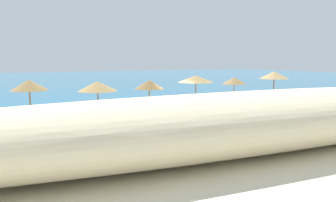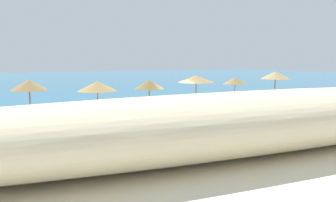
{
  "view_description": "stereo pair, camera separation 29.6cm",
  "coord_description": "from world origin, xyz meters",
  "px_view_note": "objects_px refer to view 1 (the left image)",
  "views": [
    {
      "loc": [
        -11.28,
        -20.08,
        3.99
      ],
      "look_at": [
        -0.53,
        0.17,
        1.07
      ],
      "focal_mm": 35.23,
      "sensor_mm": 36.0,
      "label": 1
    },
    {
      "loc": [
        -11.02,
        -20.22,
        3.99
      ],
      "look_at": [
        -0.53,
        0.17,
        1.07
      ],
      "focal_mm": 35.23,
      "sensor_mm": 36.0,
      "label": 2
    }
  ],
  "objects_px": {
    "beach_umbrella_3": "(196,79)",
    "beach_umbrella_5": "(274,75)",
    "lounge_chair_0": "(237,104)",
    "beach_ball": "(164,120)",
    "beach_umbrella_1": "(98,86)",
    "beach_umbrella_2": "(149,85)",
    "beach_umbrella_4": "(234,81)",
    "lounge_chair_2": "(280,103)",
    "wooden_signpost": "(42,119)",
    "lounge_chair_1": "(35,123)",
    "beach_umbrella_0": "(29,85)"
  },
  "relations": [
    {
      "from": "beach_umbrella_3",
      "to": "beach_umbrella_5",
      "type": "height_order",
      "value": "beach_umbrella_5"
    },
    {
      "from": "beach_umbrella_3",
      "to": "beach_umbrella_5",
      "type": "distance_m",
      "value": 7.79
    },
    {
      "from": "beach_umbrella_5",
      "to": "lounge_chair_1",
      "type": "relative_size",
      "value": 1.92
    },
    {
      "from": "beach_umbrella_3",
      "to": "lounge_chair_1",
      "type": "bearing_deg",
      "value": -174.91
    },
    {
      "from": "beach_umbrella_2",
      "to": "beach_umbrella_5",
      "type": "height_order",
      "value": "beach_umbrella_5"
    },
    {
      "from": "beach_umbrella_4",
      "to": "wooden_signpost",
      "type": "bearing_deg",
      "value": -167.8
    },
    {
      "from": "beach_umbrella_2",
      "to": "lounge_chair_2",
      "type": "height_order",
      "value": "beach_umbrella_2"
    },
    {
      "from": "lounge_chair_0",
      "to": "beach_umbrella_2",
      "type": "bearing_deg",
      "value": 51.54
    },
    {
      "from": "beach_umbrella_5",
      "to": "beach_ball",
      "type": "distance_m",
      "value": 12.27
    },
    {
      "from": "beach_umbrella_2",
      "to": "beach_umbrella_3",
      "type": "relative_size",
      "value": 0.92
    },
    {
      "from": "lounge_chair_2",
      "to": "wooden_signpost",
      "type": "bearing_deg",
      "value": 111.66
    },
    {
      "from": "lounge_chair_0",
      "to": "lounge_chair_1",
      "type": "relative_size",
      "value": 0.93
    },
    {
      "from": "beach_umbrella_0",
      "to": "beach_ball",
      "type": "relative_size",
      "value": 7.81
    },
    {
      "from": "beach_umbrella_3",
      "to": "beach_umbrella_4",
      "type": "distance_m",
      "value": 3.75
    },
    {
      "from": "lounge_chair_2",
      "to": "wooden_signpost",
      "type": "distance_m",
      "value": 18.68
    },
    {
      "from": "beach_umbrella_2",
      "to": "lounge_chair_0",
      "type": "height_order",
      "value": "beach_umbrella_2"
    },
    {
      "from": "beach_umbrella_2",
      "to": "beach_umbrella_4",
      "type": "height_order",
      "value": "beach_umbrella_2"
    },
    {
      "from": "beach_umbrella_0",
      "to": "wooden_signpost",
      "type": "xyz_separation_m",
      "value": [
        0.24,
        -3.05,
        -1.51
      ]
    },
    {
      "from": "beach_umbrella_0",
      "to": "lounge_chair_0",
      "type": "bearing_deg",
      "value": -2.65
    },
    {
      "from": "beach_umbrella_4",
      "to": "beach_ball",
      "type": "xyz_separation_m",
      "value": [
        -7.74,
        -2.65,
        -2.09
      ]
    },
    {
      "from": "lounge_chair_2",
      "to": "beach_umbrella_5",
      "type": "bearing_deg",
      "value": -4.69
    },
    {
      "from": "beach_umbrella_3",
      "to": "beach_umbrella_5",
      "type": "xyz_separation_m",
      "value": [
        7.79,
        -0.2,
        0.11
      ]
    },
    {
      "from": "beach_umbrella_1",
      "to": "lounge_chair_0",
      "type": "distance_m",
      "value": 11.09
    },
    {
      "from": "beach_umbrella_4",
      "to": "lounge_chair_0",
      "type": "bearing_deg",
      "value": -113.98
    },
    {
      "from": "beach_umbrella_1",
      "to": "beach_ball",
      "type": "relative_size",
      "value": 7.25
    },
    {
      "from": "beach_umbrella_0",
      "to": "beach_ball",
      "type": "distance_m",
      "value": 8.26
    },
    {
      "from": "beach_umbrella_2",
      "to": "beach_umbrella_1",
      "type": "bearing_deg",
      "value": -173.63
    },
    {
      "from": "beach_umbrella_4",
      "to": "wooden_signpost",
      "type": "distance_m",
      "value": 15.44
    },
    {
      "from": "beach_umbrella_0",
      "to": "lounge_chair_1",
      "type": "height_order",
      "value": "beach_umbrella_0"
    },
    {
      "from": "beach_umbrella_5",
      "to": "lounge_chair_1",
      "type": "bearing_deg",
      "value": -177.56
    },
    {
      "from": "beach_umbrella_1",
      "to": "beach_umbrella_4",
      "type": "relative_size",
      "value": 1.02
    },
    {
      "from": "beach_umbrella_2",
      "to": "beach_umbrella_3",
      "type": "distance_m",
      "value": 3.83
    },
    {
      "from": "beach_umbrella_0",
      "to": "lounge_chair_1",
      "type": "distance_m",
      "value": 2.29
    },
    {
      "from": "beach_ball",
      "to": "beach_umbrella_3",
      "type": "bearing_deg",
      "value": 32.37
    },
    {
      "from": "beach_umbrella_4",
      "to": "lounge_chair_2",
      "type": "distance_m",
      "value": 4.32
    },
    {
      "from": "lounge_chair_1",
      "to": "beach_umbrella_5",
      "type": "bearing_deg",
      "value": -109.39
    },
    {
      "from": "beach_umbrella_2",
      "to": "lounge_chair_0",
      "type": "bearing_deg",
      "value": -6.25
    },
    {
      "from": "lounge_chair_1",
      "to": "wooden_signpost",
      "type": "distance_m",
      "value": 2.2
    },
    {
      "from": "beach_umbrella_4",
      "to": "wooden_signpost",
      "type": "height_order",
      "value": "beach_umbrella_4"
    },
    {
      "from": "beach_umbrella_0",
      "to": "lounge_chair_0",
      "type": "distance_m",
      "value": 15.04
    },
    {
      "from": "beach_umbrella_5",
      "to": "lounge_chair_2",
      "type": "height_order",
      "value": "beach_umbrella_5"
    },
    {
      "from": "beach_umbrella_0",
      "to": "beach_umbrella_2",
      "type": "distance_m",
      "value": 7.73
    },
    {
      "from": "beach_umbrella_5",
      "to": "beach_umbrella_2",
      "type": "bearing_deg",
      "value": 178.99
    },
    {
      "from": "beach_umbrella_0",
      "to": "beach_umbrella_4",
      "type": "height_order",
      "value": "beach_umbrella_0"
    },
    {
      "from": "beach_umbrella_2",
      "to": "beach_umbrella_4",
      "type": "relative_size",
      "value": 1.01
    },
    {
      "from": "lounge_chair_0",
      "to": "wooden_signpost",
      "type": "distance_m",
      "value": 14.84
    },
    {
      "from": "beach_umbrella_2",
      "to": "beach_umbrella_3",
      "type": "xyz_separation_m",
      "value": [
        3.82,
        -0.01,
        0.28
      ]
    },
    {
      "from": "lounge_chair_0",
      "to": "beach_ball",
      "type": "height_order",
      "value": "lounge_chair_0"
    },
    {
      "from": "beach_umbrella_1",
      "to": "wooden_signpost",
      "type": "distance_m",
      "value": 4.78
    },
    {
      "from": "wooden_signpost",
      "to": "beach_ball",
      "type": "height_order",
      "value": "wooden_signpost"
    }
  ]
}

